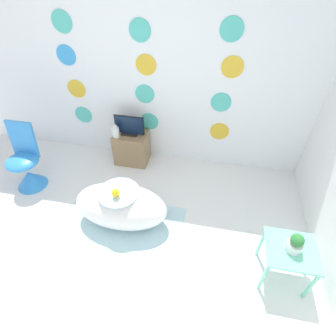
% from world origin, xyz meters
% --- Properties ---
extents(ground_plane, '(12.00, 12.00, 0.00)m').
position_xyz_m(ground_plane, '(0.00, 0.00, 0.00)').
color(ground_plane, white).
extents(wall_back_dotted, '(5.08, 0.05, 2.60)m').
position_xyz_m(wall_back_dotted, '(-0.00, 2.07, 1.30)').
color(wall_back_dotted, white).
rests_on(wall_back_dotted, ground_plane).
extents(rug, '(1.36, 0.77, 0.01)m').
position_xyz_m(rug, '(0.01, 0.72, 0.00)').
color(rug, silver).
rests_on(rug, ground_plane).
extents(bathtub, '(1.02, 0.53, 0.47)m').
position_xyz_m(bathtub, '(-0.00, 0.81, 0.24)').
color(bathtub, white).
rests_on(bathtub, ground_plane).
extents(rubber_duck, '(0.08, 0.09, 0.10)m').
position_xyz_m(rubber_duck, '(0.00, 0.74, 0.52)').
color(rubber_duck, yellow).
rests_on(rubber_duck, bathtub).
extents(chair, '(0.39, 0.39, 0.85)m').
position_xyz_m(chair, '(-1.33, 1.13, 0.26)').
color(chair, '#338CE0').
rests_on(chair, ground_plane).
extents(tv_cabinet, '(0.45, 0.33, 0.45)m').
position_xyz_m(tv_cabinet, '(-0.21, 1.85, 0.23)').
color(tv_cabinet, '#8E704C').
rests_on(tv_cabinet, ground_plane).
extents(tv, '(0.40, 0.12, 0.27)m').
position_xyz_m(tv, '(-0.21, 1.86, 0.57)').
color(tv, black).
rests_on(tv, tv_cabinet).
extents(vase, '(0.09, 0.09, 0.16)m').
position_xyz_m(vase, '(-0.37, 1.76, 0.52)').
color(vase, white).
rests_on(vase, tv_cabinet).
extents(side_table, '(0.44, 0.40, 0.43)m').
position_xyz_m(side_table, '(1.66, 0.49, 0.36)').
color(side_table, '#72D8B7').
rests_on(side_table, ground_plane).
extents(potted_plant_left, '(0.13, 0.13, 0.19)m').
position_xyz_m(potted_plant_left, '(1.66, 0.49, 0.52)').
color(potted_plant_left, white).
rests_on(potted_plant_left, side_table).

